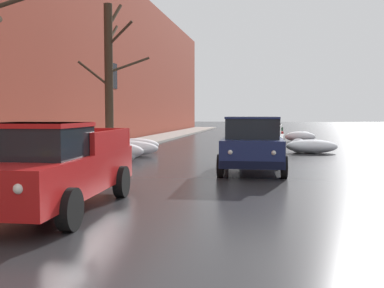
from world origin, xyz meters
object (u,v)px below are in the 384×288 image
at_px(bare_tree_mid_block, 110,75).
at_px(sedan_white_parked_kerbside_mid, 264,139).
at_px(pickup_truck_red_approaching_near_lane, 51,167).
at_px(sedan_green_queued_behind_truck, 268,129).
at_px(suv_darkblue_parked_kerbside_close, 252,142).
at_px(sedan_black_at_far_intersection, 272,126).
at_px(sedan_red_parked_far_down_block, 266,132).

relative_size(bare_tree_mid_block, sedan_white_parked_kerbside_mid, 1.60).
bearing_deg(pickup_truck_red_approaching_near_lane, sedan_green_queued_behind_truck, 81.38).
height_order(bare_tree_mid_block, sedan_white_parked_kerbside_mid, bare_tree_mid_block).
bearing_deg(bare_tree_mid_block, pickup_truck_red_approaching_near_lane, -75.15).
bearing_deg(suv_darkblue_parked_kerbside_close, sedan_black_at_far_intersection, 88.65).
relative_size(pickup_truck_red_approaching_near_lane, sedan_green_queued_behind_truck, 1.12).
distance_m(pickup_truck_red_approaching_near_lane, sedan_red_parked_far_down_block, 19.62).
distance_m(suv_darkblue_parked_kerbside_close, sedan_white_parked_kerbside_mid, 5.63).
relative_size(bare_tree_mid_block, suv_darkblue_parked_kerbside_close, 1.59).
xyz_separation_m(sedan_white_parked_kerbside_mid, sedan_red_parked_far_down_block, (-0.05, 6.91, -0.00)).
bearing_deg(pickup_truck_red_approaching_near_lane, sedan_white_parked_kerbside_mid, 72.34).
distance_m(sedan_white_parked_kerbside_mid, sedan_black_at_far_intersection, 21.46).
distance_m(pickup_truck_red_approaching_near_lane, sedan_green_queued_behind_truck, 26.39).
height_order(sedan_red_parked_far_down_block, sedan_green_queued_behind_truck, same).
distance_m(sedan_red_parked_far_down_block, sedan_black_at_far_intersection, 14.55).
height_order(pickup_truck_red_approaching_near_lane, sedan_green_queued_behind_truck, pickup_truck_red_approaching_near_lane).
xyz_separation_m(sedan_red_parked_far_down_block, sedan_green_queued_behind_truck, (0.08, 6.85, 0.00)).
bearing_deg(sedan_green_queued_behind_truck, pickup_truck_red_approaching_near_lane, -98.62).
height_order(suv_darkblue_parked_kerbside_close, sedan_white_parked_kerbside_mid, suv_darkblue_parked_kerbside_close).
bearing_deg(bare_tree_mid_block, sedan_white_parked_kerbside_mid, 11.85).
bearing_deg(sedan_green_queued_behind_truck, sedan_black_at_far_intersection, 87.74).
relative_size(pickup_truck_red_approaching_near_lane, suv_darkblue_parked_kerbside_close, 1.15).
height_order(sedan_white_parked_kerbside_mid, sedan_black_at_far_intersection, same).
xyz_separation_m(bare_tree_mid_block, sedan_white_parked_kerbside_mid, (6.81, 1.43, -2.85)).
relative_size(pickup_truck_red_approaching_near_lane, sedan_red_parked_far_down_block, 1.17).
bearing_deg(sedan_white_parked_kerbside_mid, sedan_red_parked_far_down_block, 90.45).
relative_size(suv_darkblue_parked_kerbside_close, sedan_black_at_far_intersection, 1.08).
xyz_separation_m(suv_darkblue_parked_kerbside_close, sedan_white_parked_kerbside_mid, (0.30, 5.61, -0.23)).
relative_size(bare_tree_mid_block, sedan_green_queued_behind_truck, 1.56).
distance_m(bare_tree_mid_block, pickup_truck_red_approaching_near_lane, 11.60).
relative_size(suv_darkblue_parked_kerbside_close, sedan_red_parked_far_down_block, 1.02).
relative_size(bare_tree_mid_block, pickup_truck_red_approaching_near_lane, 1.39).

